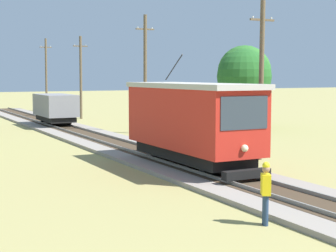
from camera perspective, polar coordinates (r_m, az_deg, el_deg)
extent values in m
cube|color=red|center=(23.53, 2.44, 0.87)|extent=(2.50, 8.00, 2.60)
cube|color=#B2ADA3|center=(23.46, 2.46, 4.30)|extent=(2.60, 8.32, 0.22)
cube|color=black|center=(23.71, 2.43, -2.94)|extent=(2.10, 7.04, 0.44)
cube|color=#2D3842|center=(20.12, 8.12, 1.38)|extent=(2.10, 0.03, 1.25)
cube|color=#2D3842|center=(24.16, 5.05, 1.84)|extent=(0.02, 6.72, 1.04)
sphere|color=#F4EAB2|center=(20.22, 8.14, -2.35)|extent=(0.28, 0.28, 0.28)
cylinder|color=black|center=(24.87, 0.63, 6.24)|extent=(0.05, 1.67, 1.19)
cube|color=black|center=(20.25, 8.33, -5.06)|extent=(2.00, 0.36, 0.32)
cylinder|color=black|center=(21.82, 5.34, -3.69)|extent=(1.54, 0.80, 0.80)
cylinder|color=black|center=(25.66, -0.05, -2.29)|extent=(1.54, 0.80, 0.80)
cube|color=slate|center=(43.95, -11.87, 2.19)|extent=(2.40, 5.20, 1.70)
cube|color=black|center=(44.02, -11.84, 0.79)|extent=(2.02, 4.78, 0.38)
cylinder|color=black|center=(42.52, -11.28, 0.64)|extent=(1.54, 0.76, 0.76)
cylinder|color=black|center=(45.52, -12.36, 0.93)|extent=(1.54, 0.76, 0.76)
cylinder|color=brown|center=(26.62, 9.85, 4.71)|extent=(0.24, 0.33, 7.75)
cube|color=brown|center=(26.75, 9.96, 11.03)|extent=(1.40, 0.10, 0.10)
cylinder|color=silver|center=(26.43, 8.99, 11.33)|extent=(0.08, 0.08, 0.10)
cylinder|color=silver|center=(27.09, 10.91, 11.16)|extent=(0.08, 0.08, 0.10)
cylinder|color=brown|center=(38.23, -2.44, 5.46)|extent=(0.24, 0.33, 8.39)
cube|color=brown|center=(38.37, -2.46, 10.23)|extent=(1.40, 0.10, 0.10)
cylinder|color=silver|center=(38.15, -3.22, 10.40)|extent=(0.08, 0.08, 0.10)
cylinder|color=silver|center=(38.61, -1.70, 10.35)|extent=(0.08, 0.08, 0.10)
cylinder|color=brown|center=(51.82, -9.23, 5.08)|extent=(0.24, 0.35, 7.83)
cube|color=brown|center=(51.89, -9.29, 8.36)|extent=(1.40, 0.10, 0.10)
cylinder|color=silver|center=(51.72, -9.87, 8.47)|extent=(0.08, 0.08, 0.10)
cylinder|color=silver|center=(52.06, -8.70, 8.47)|extent=(0.08, 0.08, 0.10)
cylinder|color=brown|center=(64.10, -12.80, 5.31)|extent=(0.24, 0.40, 8.38)
cube|color=brown|center=(64.18, -12.86, 8.15)|extent=(1.40, 0.10, 0.10)
cylinder|color=silver|center=(64.05, -13.34, 8.24)|extent=(0.08, 0.08, 0.10)
cylinder|color=silver|center=(64.33, -12.38, 8.24)|extent=(0.08, 0.08, 0.10)
cylinder|color=navy|center=(15.28, 10.33, -8.83)|extent=(0.15, 0.15, 0.86)
cylinder|color=navy|center=(15.43, 10.24, -8.68)|extent=(0.15, 0.15, 0.86)
cube|color=yellow|center=(15.19, 10.33, -6.12)|extent=(0.39, 0.45, 0.58)
sphere|color=#936B51|center=(15.11, 10.36, -4.52)|extent=(0.22, 0.22, 0.22)
sphere|color=yellow|center=(15.10, 10.37, -4.15)|extent=(0.21, 0.21, 0.21)
cylinder|color=#4C3823|center=(40.39, 8.04, 1.26)|extent=(0.32, 0.32, 2.54)
sphere|color=#235B23|center=(40.29, 8.09, 5.22)|extent=(4.05, 4.05, 4.05)
cylinder|color=#4C3823|center=(44.17, 8.05, 1.76)|extent=(0.32, 0.32, 2.76)
sphere|color=#2D6B28|center=(44.08, 8.11, 5.67)|extent=(4.34, 4.34, 4.34)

